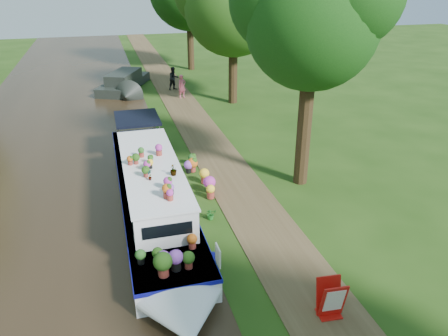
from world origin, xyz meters
TOP-DOWN VIEW (x-y plane):
  - ground at (0.00, 0.00)m, footprint 100.00×100.00m
  - canal_water at (-6.00, 0.00)m, footprint 10.00×100.00m
  - towpath at (1.20, 0.00)m, footprint 2.20×100.00m
  - plant_boat at (-2.25, 2.12)m, footprint 2.29×13.52m
  - tree_near_overhang at (3.79, 3.06)m, footprint 5.52×5.28m
  - second_boat at (-2.08, 20.20)m, footprint 4.27×7.27m
  - sandwich_board at (1.32, -4.18)m, footprint 0.65×0.55m
  - pedestrian_pink at (1.52, 16.91)m, footprint 0.66×0.55m
  - pedestrian_dark at (1.35, 19.22)m, footprint 0.96×0.85m
  - verge_plant at (-0.42, 1.13)m, footprint 0.38×0.33m

SIDE VIEW (x-z plane):
  - ground at x=0.00m, z-range 0.00..0.00m
  - canal_water at x=-6.00m, z-range 0.00..0.02m
  - towpath at x=1.20m, z-range 0.00..0.03m
  - verge_plant at x=-0.42m, z-range 0.00..0.40m
  - sandwich_board at x=1.32m, z-range -0.02..1.00m
  - second_boat at x=-2.08m, z-range -0.12..1.19m
  - pedestrian_pink at x=1.52m, z-range 0.03..1.59m
  - pedestrian_dark at x=1.35m, z-range 0.03..1.66m
  - plant_boat at x=-2.25m, z-range -0.28..1.98m
  - tree_near_overhang at x=3.79m, z-range 2.11..11.10m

